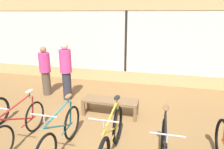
% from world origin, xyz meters
% --- Properties ---
extents(ground_plane, '(24.00, 24.00, 0.00)m').
position_xyz_m(ground_plane, '(0.00, 0.00, 0.00)').
color(ground_plane, olive).
extents(shop_back_wall, '(12.00, 0.08, 3.20)m').
position_xyz_m(shop_back_wall, '(0.00, 3.89, 1.64)').
color(shop_back_wall, tan).
rests_on(shop_back_wall, ground_plane).
extents(bicycle_left, '(0.46, 1.67, 1.02)m').
position_xyz_m(bicycle_left, '(-1.39, -0.21, 0.38)').
color(bicycle_left, black).
rests_on(bicycle_left, ground_plane).
extents(bicycle_center_left, '(0.46, 1.70, 1.03)m').
position_xyz_m(bicycle_center_left, '(-0.47, -0.28, 0.39)').
color(bicycle_center_left, black).
rests_on(bicycle_center_left, ground_plane).
extents(bicycle_center_right, '(0.46, 1.81, 1.06)m').
position_xyz_m(bicycle_center_right, '(0.48, -0.23, 0.40)').
color(bicycle_center_right, black).
rests_on(bicycle_center_right, ground_plane).
extents(display_bench, '(1.40, 0.44, 0.43)m').
position_xyz_m(display_bench, '(0.06, 1.33, 0.35)').
color(display_bench, brown).
rests_on(display_bench, ground_plane).
extents(customer_near_rack, '(0.42, 0.42, 1.74)m').
position_xyz_m(customer_near_rack, '(-1.45, 2.01, 0.92)').
color(customer_near_rack, '#2D2D38').
rests_on(customer_near_rack, ground_plane).
extents(customer_by_window, '(0.37, 0.37, 1.56)m').
position_xyz_m(customer_by_window, '(-2.24, 2.17, 0.81)').
color(customer_by_window, brown).
rests_on(customer_by_window, ground_plane).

